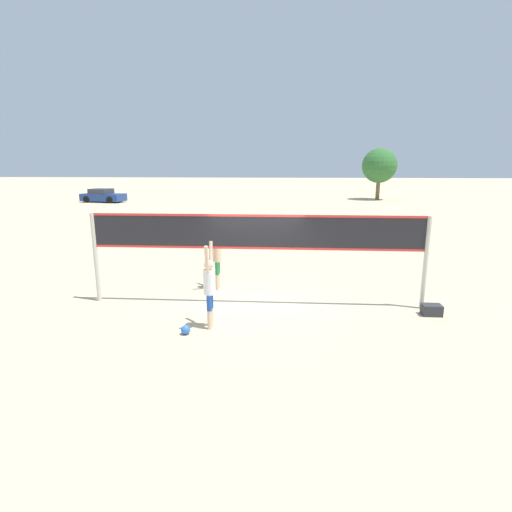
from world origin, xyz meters
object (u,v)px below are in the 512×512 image
object	(u,v)px
player_spiker	(210,284)
tree_left_cluster	(379,166)
volleyball_net	(256,239)
parked_car_near	(103,196)
gear_bag	(432,310)
player_blocker	(217,253)
volleyball	(186,330)

from	to	relation	value
player_spiker	tree_left_cluster	distance (m)	37.20
volleyball_net	parked_car_near	world-z (taller)	volleyball_net
parked_car_near	gear_bag	bearing A→B (deg)	-42.67
volleyball_net	player_blocker	bearing A→B (deg)	134.28
player_blocker	volleyball	bearing A→B (deg)	-3.08
player_spiker	volleyball	distance (m)	1.17
tree_left_cluster	gear_bag	bearing A→B (deg)	-100.29
volleyball_net	tree_left_cluster	xyz separation A→B (m)	(10.73, 33.55, 1.73)
parked_car_near	player_blocker	bearing A→B (deg)	-49.12
volleyball_net	parked_car_near	distance (m)	33.61
volleyball_net	tree_left_cluster	world-z (taller)	tree_left_cluster
player_spiker	parked_car_near	bearing A→B (deg)	28.44
player_blocker	tree_left_cluster	xyz separation A→B (m)	(12.01, 32.24, 2.42)
volleyball	gear_bag	size ratio (longest dim) A/B	0.44
volleyball	tree_left_cluster	xyz separation A→B (m)	(12.20, 35.65, 3.45)
player_spiker	player_blocker	size ratio (longest dim) A/B	0.95
player_blocker	gear_bag	size ratio (longest dim) A/B	4.47
player_blocker	volleyball	distance (m)	3.57
gear_bag	parked_car_near	xyz separation A→B (m)	(-21.97, 29.22, 0.47)
parked_car_near	tree_left_cluster	world-z (taller)	tree_left_cluster
parked_car_near	tree_left_cluster	distance (m)	28.72
volleyball	player_blocker	bearing A→B (deg)	86.92
player_spiker	tree_left_cluster	bearing A→B (deg)	-18.38
tree_left_cluster	volleyball	bearing A→B (deg)	-108.89
volleyball_net	volleyball	distance (m)	3.08
volleyball	gear_bag	world-z (taller)	gear_bag
volleyball	tree_left_cluster	distance (m)	37.84
player_spiker	gear_bag	world-z (taller)	player_spiker
player_blocker	parked_car_near	size ratio (longest dim) A/B	0.48
parked_car_near	volleyball	bearing A→B (deg)	-52.24
gear_bag	tree_left_cluster	bearing A→B (deg)	79.71
player_blocker	parked_car_near	world-z (taller)	player_blocker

